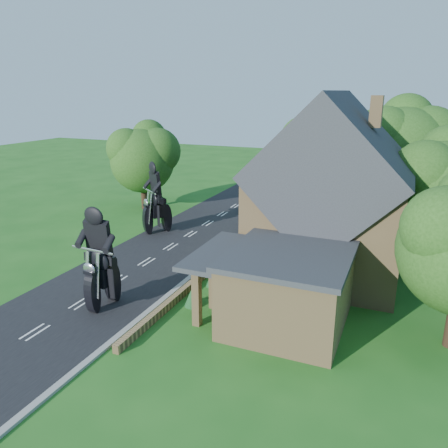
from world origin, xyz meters
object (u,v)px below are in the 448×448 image
at_px(house, 330,199).
at_px(motorcycle_lead, 103,292).
at_px(garden_wall, 223,258).
at_px(motorcycle_follow, 157,222).
at_px(annex, 285,287).

relative_size(house, motorcycle_lead, 6.20).
bearing_deg(garden_wall, house, 9.17).
xyz_separation_m(motorcycle_lead, motorcycle_follow, (-3.75, 11.22, 0.03)).
relative_size(house, annex, 1.45).
height_order(garden_wall, motorcycle_follow, motorcycle_follow).
xyz_separation_m(garden_wall, house, (6.19, 1.00, 4.14)).
height_order(garden_wall, annex, annex).
xyz_separation_m(garden_wall, motorcycle_lead, (-3.02, -7.81, 0.57)).
distance_m(garden_wall, annex, 8.19).
distance_m(house, motorcycle_lead, 13.24).
bearing_deg(house, motorcycle_follow, 169.49).
relative_size(garden_wall, motorcycle_lead, 13.32).
bearing_deg(annex, garden_wall, 133.84).
distance_m(house, motorcycle_follow, 13.66).
xyz_separation_m(house, annex, (-0.62, -6.80, -2.58)).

